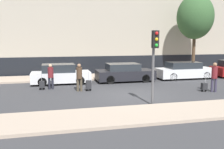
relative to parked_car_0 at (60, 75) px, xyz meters
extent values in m
plane|color=#38383A|center=(3.65, -4.67, -0.65)|extent=(80.00, 80.00, 0.00)
cube|color=tan|center=(3.65, -8.42, -0.59)|extent=(28.00, 2.50, 0.12)
cube|color=tan|center=(3.65, 2.33, -0.59)|extent=(28.00, 3.00, 0.12)
cube|color=#A89E8C|center=(3.65, 5.68, 4.43)|extent=(28.00, 2.30, 10.17)
cube|color=black|center=(3.65, 4.51, 0.15)|extent=(27.44, 0.06, 1.60)
cube|color=silver|center=(0.04, 0.00, -0.16)|extent=(4.08, 1.71, 0.70)
cube|color=#23282D|center=(-0.12, 0.00, 0.47)|extent=(2.24, 1.50, 0.56)
cylinder|color=black|center=(1.31, -0.77, -0.35)|extent=(0.60, 0.18, 0.60)
cylinder|color=black|center=(1.31, 0.77, -0.35)|extent=(0.60, 0.18, 0.60)
cylinder|color=black|center=(-1.22, -0.77, -0.35)|extent=(0.60, 0.18, 0.60)
cylinder|color=black|center=(-1.22, 0.77, -0.35)|extent=(0.60, 0.18, 0.60)
cube|color=black|center=(4.72, -0.07, -0.16)|extent=(4.25, 1.92, 0.70)
cube|color=#23282D|center=(4.55, -0.07, 0.44)|extent=(2.34, 1.69, 0.50)
cylinder|color=black|center=(6.04, -0.94, -0.35)|extent=(0.60, 0.18, 0.60)
cylinder|color=black|center=(6.04, 0.80, -0.35)|extent=(0.60, 0.18, 0.60)
cylinder|color=black|center=(3.40, -0.94, -0.35)|extent=(0.60, 0.18, 0.60)
cylinder|color=black|center=(3.40, 0.80, -0.35)|extent=(0.60, 0.18, 0.60)
cube|color=silver|center=(9.75, 0.02, -0.16)|extent=(4.58, 1.71, 0.70)
cube|color=#23282D|center=(9.57, 0.02, 0.44)|extent=(2.52, 1.50, 0.49)
cylinder|color=black|center=(11.17, -0.75, -0.35)|extent=(0.60, 0.18, 0.60)
cylinder|color=black|center=(11.17, 0.78, -0.35)|extent=(0.60, 0.18, 0.60)
cylinder|color=black|center=(8.33, -0.75, -0.35)|extent=(0.60, 0.18, 0.60)
cylinder|color=black|center=(8.33, 0.78, -0.35)|extent=(0.60, 0.18, 0.60)
cylinder|color=black|center=(13.33, 0.91, -0.35)|extent=(0.60, 0.18, 0.60)
cylinder|color=#23232D|center=(-0.75, -1.87, -0.28)|extent=(0.15, 0.15, 0.74)
cylinder|color=#23232D|center=(-0.55, -1.85, -0.28)|extent=(0.15, 0.15, 0.74)
cylinder|color=maroon|center=(-0.65, -1.86, 0.41)|extent=(0.34, 0.34, 0.64)
sphere|color=tan|center=(-0.65, -1.86, 0.83)|extent=(0.21, 0.21, 0.21)
cube|color=#262628|center=(-1.20, -1.91, -0.32)|extent=(0.32, 0.24, 0.43)
cylinder|color=black|center=(-1.31, -1.91, -0.59)|extent=(0.12, 0.03, 0.12)
cylinder|color=black|center=(-1.09, -1.91, -0.59)|extent=(0.12, 0.03, 0.12)
cylinder|color=gray|center=(-1.20, -1.98, 0.17)|extent=(0.02, 0.19, 0.53)
cylinder|color=#4C4233|center=(1.12, -2.92, -0.26)|extent=(0.15, 0.15, 0.78)
cylinder|color=#4C4233|center=(0.92, -2.91, -0.26)|extent=(0.15, 0.15, 0.78)
cylinder|color=#473323|center=(1.02, -2.92, 0.46)|extent=(0.34, 0.34, 0.68)
sphere|color=#936B4C|center=(1.02, -2.92, 0.91)|extent=(0.22, 0.22, 0.22)
cube|color=#262628|center=(1.57, -2.94, -0.27)|extent=(0.32, 0.24, 0.53)
cylinder|color=black|center=(1.46, -2.94, -0.59)|extent=(0.12, 0.03, 0.12)
cylinder|color=black|center=(1.68, -2.94, -0.59)|extent=(0.12, 0.03, 0.12)
cylinder|color=gray|center=(1.57, -3.02, 0.27)|extent=(0.02, 0.19, 0.53)
cylinder|color=#383347|center=(8.71, -4.93, -0.24)|extent=(0.15, 0.15, 0.82)
cylinder|color=#383347|center=(8.90, -5.01, -0.24)|extent=(0.15, 0.15, 0.82)
cylinder|color=maroon|center=(8.80, -4.97, 0.52)|extent=(0.34, 0.34, 0.71)
sphere|color=#936B4C|center=(8.80, -4.97, 0.99)|extent=(0.23, 0.23, 0.23)
cube|color=#262628|center=(8.29, -4.77, -0.33)|extent=(0.32, 0.24, 0.40)
cylinder|color=black|center=(8.18, -4.77, -0.59)|extent=(0.12, 0.03, 0.12)
cylinder|color=black|center=(8.40, -4.77, -0.59)|extent=(0.12, 0.03, 0.12)
cylinder|color=gray|center=(8.29, -4.84, 0.15)|extent=(0.02, 0.19, 0.53)
cylinder|color=#515154|center=(4.07, -6.92, 1.11)|extent=(0.12, 0.12, 3.52)
cube|color=black|center=(4.07, -7.10, 2.47)|extent=(0.28, 0.24, 0.80)
sphere|color=red|center=(4.07, -7.25, 2.73)|extent=(0.15, 0.15, 0.15)
sphere|color=gold|center=(4.07, -7.25, 2.47)|extent=(0.15, 0.15, 0.15)
sphere|color=green|center=(4.07, -7.25, 2.20)|extent=(0.15, 0.15, 0.15)
cylinder|color=#4C3826|center=(11.60, 1.93, 1.21)|extent=(0.28, 0.28, 3.49)
ellipsoid|color=#33562D|center=(11.60, 1.93, 4.39)|extent=(3.14, 3.14, 3.83)
camera|label=1|loc=(-0.52, -17.77, 2.47)|focal=40.00mm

